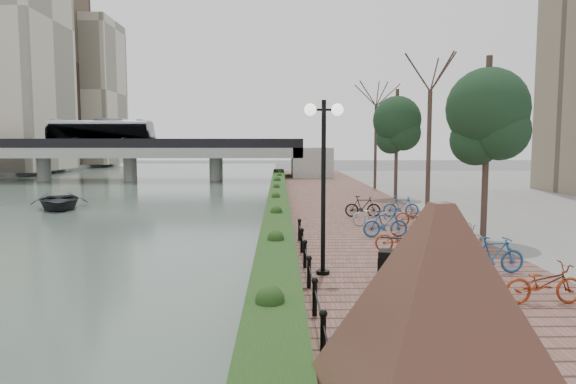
{
  "coord_description": "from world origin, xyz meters",
  "views": [
    {
      "loc": [
        0.7,
        -9.05,
        3.97
      ],
      "look_at": [
        1.03,
        11.56,
        2.0
      ],
      "focal_mm": 32.0,
      "sensor_mm": 36.0,
      "label": 1
    }
  ],
  "objects_px": {
    "motorcycle": "(388,263)",
    "boat": "(59,201)",
    "granite_monument": "(438,329)",
    "pedestrian": "(419,257)",
    "lamppost": "(324,149)"
  },
  "relations": [
    {
      "from": "motorcycle",
      "to": "boat",
      "type": "xyz_separation_m",
      "value": [
        -15.98,
        18.53,
        -0.53
      ]
    },
    {
      "from": "granite_monument",
      "to": "pedestrian",
      "type": "bearing_deg",
      "value": 76.33
    },
    {
      "from": "granite_monument",
      "to": "boat",
      "type": "bearing_deg",
      "value": 120.62
    },
    {
      "from": "pedestrian",
      "to": "granite_monument",
      "type": "bearing_deg",
      "value": 93.93
    },
    {
      "from": "granite_monument",
      "to": "pedestrian",
      "type": "distance_m",
      "value": 6.63
    },
    {
      "from": "lamppost",
      "to": "pedestrian",
      "type": "bearing_deg",
      "value": -34.45
    },
    {
      "from": "lamppost",
      "to": "pedestrian",
      "type": "relative_size",
      "value": 2.92
    },
    {
      "from": "boat",
      "to": "lamppost",
      "type": "bearing_deg",
      "value": -71.81
    },
    {
      "from": "lamppost",
      "to": "pedestrian",
      "type": "xyz_separation_m",
      "value": [
        2.16,
        -1.48,
        -2.54
      ]
    },
    {
      "from": "pedestrian",
      "to": "boat",
      "type": "height_order",
      "value": "pedestrian"
    },
    {
      "from": "granite_monument",
      "to": "pedestrian",
      "type": "xyz_separation_m",
      "value": [
        1.56,
        6.42,
        -0.65
      ]
    },
    {
      "from": "lamppost",
      "to": "motorcycle",
      "type": "xyz_separation_m",
      "value": [
        1.53,
        -1.0,
        -2.79
      ]
    },
    {
      "from": "motorcycle",
      "to": "boat",
      "type": "height_order",
      "value": "motorcycle"
    },
    {
      "from": "lamppost",
      "to": "boat",
      "type": "height_order",
      "value": "lamppost"
    },
    {
      "from": "motorcycle",
      "to": "pedestrian",
      "type": "distance_m",
      "value": 0.83
    }
  ]
}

